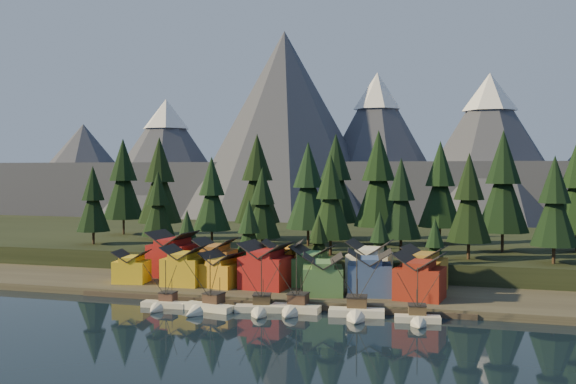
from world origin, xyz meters
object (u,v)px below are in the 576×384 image
(boat_5, at_px, (356,304))
(house_back_0, at_px, (173,253))
(boat_2, at_px, (205,300))
(house_front_1, at_px, (184,265))
(boat_1, at_px, (162,298))
(boat_6, at_px, (418,311))
(boat_4, at_px, (294,300))
(house_front_0, at_px, (132,266))
(boat_3, at_px, (260,302))
(house_back_1, at_px, (215,258))

(boat_5, distance_m, house_back_0, 53.67)
(boat_2, bearing_deg, house_front_1, 137.25)
(boat_1, relative_size, house_front_1, 1.19)
(boat_6, relative_size, house_back_0, 1.00)
(boat_4, xyz_separation_m, house_front_0, (-41.19, 12.82, 2.77))
(boat_2, height_order, boat_5, boat_5)
(boat_3, bearing_deg, boat_6, -12.40)
(boat_2, xyz_separation_m, house_front_1, (-12.29, 16.75, 3.80))
(house_front_0, distance_m, house_back_0, 11.63)
(house_back_0, bearing_deg, boat_5, -22.38)
(house_front_0, bearing_deg, house_back_1, 19.62)
(boat_4, bearing_deg, house_front_1, 156.64)
(boat_1, height_order, house_front_0, boat_1)
(boat_1, relative_size, house_back_1, 1.09)
(boat_4, relative_size, house_back_1, 1.32)
(boat_5, relative_size, house_front_0, 1.56)
(boat_5, height_order, house_front_0, boat_5)
(house_front_0, bearing_deg, house_front_1, -8.07)
(boat_2, xyz_separation_m, boat_5, (28.11, 3.34, 0.30))
(boat_3, bearing_deg, boat_1, 171.41)
(boat_6, xyz_separation_m, house_front_0, (-63.96, 14.38, 3.09))
(boat_2, height_order, house_front_1, boat_2)
(boat_2, height_order, boat_3, boat_2)
(boat_1, distance_m, house_front_1, 17.11)
(boat_2, bearing_deg, house_front_0, 157.55)
(boat_3, xyz_separation_m, boat_4, (5.99, 1.72, 0.32))
(house_front_0, xyz_separation_m, house_back_1, (16.25, 9.14, 1.16))
(house_front_0, distance_m, house_front_1, 12.56)
(boat_6, bearing_deg, boat_1, 173.81)
(boat_4, height_order, house_front_0, boat_4)
(boat_3, relative_size, house_front_0, 1.40)
(boat_1, relative_size, boat_6, 0.96)
(boat_2, bearing_deg, boat_6, 13.92)
(boat_2, distance_m, house_back_1, 27.26)
(boat_5, height_order, house_back_0, house_back_0)
(boat_1, height_order, house_back_0, house_back_0)
(boat_1, height_order, boat_2, boat_2)
(house_front_0, bearing_deg, boat_4, -27.03)
(house_back_1, bearing_deg, boat_6, -27.90)
(house_front_0, relative_size, house_front_1, 0.95)
(boat_2, xyz_separation_m, boat_3, (10.37, 1.86, -0.03))
(house_back_1, bearing_deg, boat_5, -32.83)
(boat_5, relative_size, house_front_1, 1.48)
(boat_1, relative_size, boat_3, 0.89)
(boat_6, bearing_deg, boat_4, 168.03)
(boat_1, relative_size, boat_4, 0.83)
(boat_2, bearing_deg, boat_1, -171.92)
(boat_5, relative_size, boat_6, 1.19)
(boat_6, xyz_separation_m, house_back_0, (-59.08, 24.78, 4.92))
(boat_2, relative_size, boat_5, 0.92)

